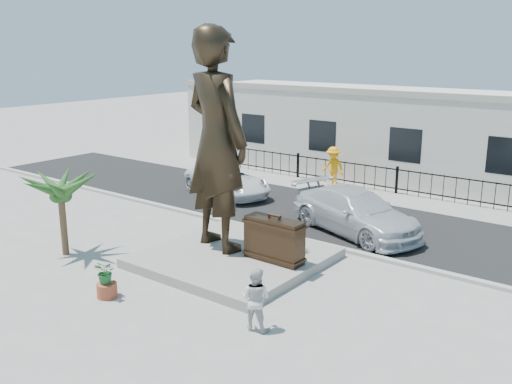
# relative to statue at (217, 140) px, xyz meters

# --- Properties ---
(ground) EXTENTS (100.00, 100.00, 0.00)m
(ground) POSITION_rel_statue_xyz_m (1.34, -1.71, -3.84)
(ground) COLOR #9E9991
(ground) RESTS_ON ground
(street) EXTENTS (40.00, 7.00, 0.01)m
(street) POSITION_rel_statue_xyz_m (1.34, 6.29, -3.83)
(street) COLOR black
(street) RESTS_ON ground
(curb) EXTENTS (40.00, 0.25, 0.12)m
(curb) POSITION_rel_statue_xyz_m (1.34, 2.79, -3.78)
(curb) COLOR #A5A399
(curb) RESTS_ON ground
(far_sidewalk) EXTENTS (40.00, 2.50, 0.02)m
(far_sidewalk) POSITION_rel_statue_xyz_m (1.34, 10.29, -3.83)
(far_sidewalk) COLOR #9E9991
(far_sidewalk) RESTS_ON ground
(plinth) EXTENTS (5.20, 5.20, 0.30)m
(plinth) POSITION_rel_statue_xyz_m (0.84, -0.21, -3.69)
(plinth) COLOR gray
(plinth) RESTS_ON ground
(fence) EXTENTS (22.00, 0.10, 1.20)m
(fence) POSITION_rel_statue_xyz_m (1.34, 11.09, -3.24)
(fence) COLOR black
(fence) RESTS_ON ground
(building) EXTENTS (28.00, 7.00, 4.40)m
(building) POSITION_rel_statue_xyz_m (1.34, 15.29, -1.64)
(building) COLOR silver
(building) RESTS_ON ground
(statue) EXTENTS (2.88, 2.20, 7.08)m
(statue) POSITION_rel_statue_xyz_m (0.00, 0.00, 0.00)
(statue) COLOR black
(statue) RESTS_ON plinth
(suitcase) EXTENTS (1.91, 0.63, 1.34)m
(suitcase) POSITION_rel_statue_xyz_m (2.21, 0.07, -2.87)
(suitcase) COLOR black
(suitcase) RESTS_ON plinth
(tourist) EXTENTS (0.89, 0.76, 1.59)m
(tourist) POSITION_rel_statue_xyz_m (4.07, -3.31, -3.04)
(tourist) COLOR silver
(tourist) RESTS_ON ground
(car_white) EXTENTS (5.23, 3.52, 1.33)m
(car_white) POSITION_rel_statue_xyz_m (-4.81, 6.15, -3.16)
(car_white) COLOR white
(car_white) RESTS_ON street
(car_silver) EXTENTS (5.95, 3.97, 1.60)m
(car_silver) POSITION_rel_statue_xyz_m (2.51, 4.78, -3.03)
(car_silver) COLOR silver
(car_silver) RESTS_ON street
(worker) EXTENTS (1.37, 0.93, 1.96)m
(worker) POSITION_rel_statue_xyz_m (-1.71, 10.47, -2.84)
(worker) COLOR #FFA20D
(worker) RESTS_ON far_sidewalk
(palm_tree) EXTENTS (1.80, 1.80, 3.20)m
(palm_tree) POSITION_rel_statue_xyz_m (-4.05, -3.07, -3.84)
(palm_tree) COLOR #224B1B
(palm_tree) RESTS_ON ground
(planter) EXTENTS (0.56, 0.56, 0.40)m
(planter) POSITION_rel_statue_xyz_m (-0.28, -4.36, -3.64)
(planter) COLOR #9F452A
(planter) RESTS_ON ground
(shrub) EXTENTS (0.63, 0.55, 0.67)m
(shrub) POSITION_rel_statue_xyz_m (-0.28, -4.36, -3.11)
(shrub) COLOR #1D5C27
(shrub) RESTS_ON planter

